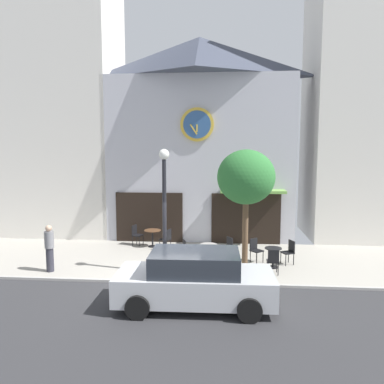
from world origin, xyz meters
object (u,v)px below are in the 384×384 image
pedestrian_grey (49,248)px  cafe_chair_near_tree (136,233)px  cafe_table_center_left (152,235)px  cafe_table_near_curb (209,250)px  street_lamp (164,211)px  parked_car_silver (195,280)px  cafe_table_leftmost (273,255)px  cafe_chair_corner (213,256)px  cafe_chair_near_lamp (228,247)px  cafe_chair_by_entrance (273,260)px  cafe_chair_mid_row (255,248)px  street_tree (246,178)px  cafe_chair_under_awning (167,238)px  cafe_chair_curbside (289,250)px  cafe_chair_outer (187,250)px

pedestrian_grey → cafe_chair_near_tree: bearing=60.5°
cafe_table_center_left → cafe_table_near_curb: bearing=-39.9°
street_lamp → parked_car_silver: size_ratio=1.00×
cafe_table_leftmost → cafe_chair_corner: (-2.17, -0.47, 0.05)m
cafe_chair_near_lamp → pedestrian_grey: bearing=-163.4°
street_lamp → cafe_chair_corner: 2.40m
cafe_chair_by_entrance → street_lamp: bearing=-178.0°
street_lamp → cafe_chair_mid_row: bearing=25.9°
street_lamp → cafe_chair_mid_row: size_ratio=4.80×
street_tree → cafe_chair_corner: size_ratio=4.79×
cafe_chair_near_tree → cafe_table_center_left: bearing=-17.7°
street_lamp → cafe_table_center_left: street_lamp is taller
cafe_chair_corner → cafe_chair_near_lamp: bearing=67.0°
cafe_chair_near_lamp → parked_car_silver: parked_car_silver is taller
cafe_table_near_curb → cafe_chair_corner: size_ratio=0.80×
cafe_chair_near_tree → pedestrian_grey: bearing=-119.5°
street_tree → cafe_table_center_left: 5.87m
cafe_chair_near_tree → cafe_chair_under_awning: bearing=-25.3°
cafe_table_center_left → cafe_table_leftmost: size_ratio=1.02×
street_lamp → cafe_chair_under_awning: (-0.38, 2.97, -1.67)m
street_lamp → cafe_chair_curbside: street_lamp is taller
street_lamp → cafe_chair_corner: bearing=15.2°
cafe_table_leftmost → cafe_chair_near_lamp: (-1.65, 0.76, 0.05)m
cafe_table_near_curb → cafe_chair_under_awning: size_ratio=0.80×
cafe_chair_curbside → pedestrian_grey: 8.74m
cafe_table_near_curb → cafe_table_leftmost: bearing=-8.4°
cafe_chair_outer → street_tree: bearing=-28.5°
street_lamp → cafe_chair_corner: street_lamp is taller
street_tree → cafe_chair_near_tree: (-4.65, 3.66, -2.82)m
pedestrian_grey → parked_car_silver: bearing=-25.1°
cafe_chair_curbside → cafe_chair_mid_row: 1.27m
cafe_chair_outer → cafe_chair_under_awning: (-1.03, 1.80, 0.00)m
street_tree → cafe_table_center_left: (-3.86, 3.41, -2.81)m
street_lamp → street_tree: size_ratio=1.00×
cafe_table_center_left → cafe_chair_corner: cafe_chair_corner is taller
street_lamp → cafe_table_center_left: bearing=107.7°
cafe_chair_under_awning → parked_car_silver: bearing=-73.8°
cafe_chair_near_tree → cafe_chair_near_lamp: same height
cafe_chair_corner → parked_car_silver: bearing=-97.4°
cafe_chair_near_lamp → cafe_chair_mid_row: 1.06m
cafe_chair_mid_row → cafe_chair_corner: (-1.58, -1.12, 0.00)m
street_lamp → cafe_chair_mid_row: (3.25, 1.58, -1.67)m
street_lamp → cafe_chair_outer: street_lamp is taller
cafe_table_leftmost → pedestrian_grey: pedestrian_grey is taller
cafe_chair_curbside → parked_car_silver: size_ratio=0.21×
cafe_table_near_curb → cafe_chair_under_awning: cafe_chair_under_awning is taller
cafe_table_center_left → parked_car_silver: parked_car_silver is taller
cafe_chair_by_entrance → cafe_chair_near_lamp: 2.19m
cafe_chair_under_awning → cafe_chair_mid_row: 3.90m
cafe_chair_near_tree → cafe_chair_under_awning: (1.50, -0.71, 0.00)m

